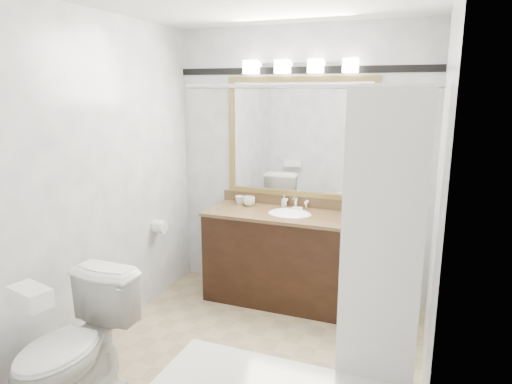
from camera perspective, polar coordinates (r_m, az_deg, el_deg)
room at (r=3.07m, az=-1.25°, el=-0.18°), size 2.42×2.62×2.52m
vanity at (r=4.22m, az=4.14°, el=-8.01°), size 1.53×0.58×0.97m
mirror at (r=4.23m, az=5.44°, el=6.76°), size 1.40×0.04×1.10m
vanity_light_bar at (r=4.16m, az=5.42°, el=15.41°), size 1.02×0.14×0.12m
accent_stripe at (r=4.22m, az=5.66°, el=14.91°), size 2.40×0.01×0.06m
tp_roll at (r=4.30m, az=-11.95°, el=-4.25°), size 0.11×0.12×0.12m
toilet at (r=3.10m, az=-21.84°, el=-17.72°), size 0.48×0.81×0.82m
tissue_box at (r=2.74m, az=-26.39°, el=-11.59°), size 0.26×0.18×0.10m
coffee_maker at (r=3.89m, az=12.46°, el=-1.03°), size 0.18×0.23×0.35m
cup_left at (r=4.34m, az=-0.86°, el=-1.15°), size 0.14×0.14×0.09m
cup_right at (r=4.42m, az=-2.07°, el=-0.99°), size 0.11×0.11×0.08m
soap_bottle_a at (r=4.32m, az=3.55°, el=-1.13°), size 0.06×0.06×0.10m
soap_bar at (r=4.19m, az=5.17°, el=-2.13°), size 0.10×0.07×0.03m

